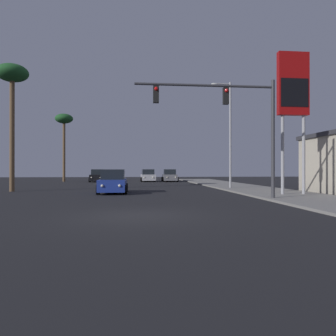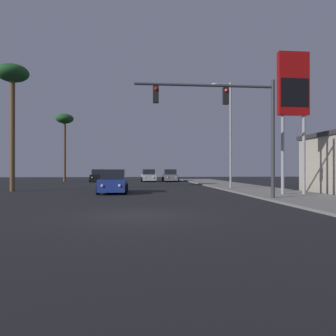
{
  "view_description": "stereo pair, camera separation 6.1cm",
  "coord_description": "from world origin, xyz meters",
  "px_view_note": "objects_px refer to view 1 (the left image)",
  "views": [
    {
      "loc": [
        -0.11,
        -11.96,
        1.7
      ],
      "look_at": [
        1.99,
        8.44,
        1.77
      ],
      "focal_mm": 35.0,
      "sensor_mm": 36.0,
      "label": 1
    },
    {
      "loc": [
        -0.05,
        -11.97,
        1.7
      ],
      "look_at": [
        1.99,
        8.44,
        1.77
      ],
      "focal_mm": 35.0,
      "sensor_mm": 36.0,
      "label": 2
    }
  ],
  "objects_px": {
    "traffic_light_mast": "(234,113)",
    "palm_tree_near": "(12,81)",
    "car_silver": "(148,176)",
    "car_black": "(98,176)",
    "street_lamp": "(229,129)",
    "car_blue": "(113,182)",
    "palm_tree_far": "(64,123)",
    "gas_station_sign": "(293,92)",
    "car_grey": "(170,176)"
  },
  "relations": [
    {
      "from": "traffic_light_mast",
      "to": "palm_tree_near",
      "type": "bearing_deg",
      "value": 149.47
    },
    {
      "from": "car_silver",
      "to": "traffic_light_mast",
      "type": "xyz_separation_m",
      "value": [
        3.52,
        -27.69,
        3.99
      ]
    },
    {
      "from": "car_black",
      "to": "street_lamp",
      "type": "relative_size",
      "value": 0.48
    },
    {
      "from": "car_black",
      "to": "traffic_light_mast",
      "type": "xyz_separation_m",
      "value": [
        10.28,
        -27.49,
        3.99
      ]
    },
    {
      "from": "car_blue",
      "to": "palm_tree_far",
      "type": "bearing_deg",
      "value": -69.99
    },
    {
      "from": "car_silver",
      "to": "gas_station_sign",
      "type": "height_order",
      "value": "gas_station_sign"
    },
    {
      "from": "car_black",
      "to": "car_blue",
      "type": "xyz_separation_m",
      "value": [
        3.39,
        -21.34,
        0.0
      ]
    },
    {
      "from": "traffic_light_mast",
      "to": "palm_tree_far",
      "type": "relative_size",
      "value": 0.83
    },
    {
      "from": "palm_tree_near",
      "to": "palm_tree_far",
      "type": "bearing_deg",
      "value": 90.92
    },
    {
      "from": "car_grey",
      "to": "car_black",
      "type": "bearing_deg",
      "value": 1.39
    },
    {
      "from": "car_blue",
      "to": "palm_tree_far",
      "type": "height_order",
      "value": "palm_tree_far"
    },
    {
      "from": "car_silver",
      "to": "palm_tree_far",
      "type": "xyz_separation_m",
      "value": [
        -11.45,
        0.95,
        7.32
      ]
    },
    {
      "from": "car_grey",
      "to": "palm_tree_near",
      "type": "bearing_deg",
      "value": 55.04
    },
    {
      "from": "traffic_light_mast",
      "to": "street_lamp",
      "type": "xyz_separation_m",
      "value": [
        2.63,
        9.86,
        0.37
      ]
    },
    {
      "from": "car_silver",
      "to": "street_lamp",
      "type": "height_order",
      "value": "street_lamp"
    },
    {
      "from": "car_black",
      "to": "gas_station_sign",
      "type": "xyz_separation_m",
      "value": [
        14.92,
        -25.01,
        5.86
      ]
    },
    {
      "from": "car_grey",
      "to": "traffic_light_mast",
      "type": "xyz_separation_m",
      "value": [
        0.55,
        -27.39,
        3.99
      ]
    },
    {
      "from": "traffic_light_mast",
      "to": "gas_station_sign",
      "type": "distance_m",
      "value": 5.58
    },
    {
      "from": "traffic_light_mast",
      "to": "palm_tree_far",
      "type": "height_order",
      "value": "palm_tree_far"
    },
    {
      "from": "street_lamp",
      "to": "gas_station_sign",
      "type": "xyz_separation_m",
      "value": [
        2.01,
        -7.39,
        1.5
      ]
    },
    {
      "from": "palm_tree_near",
      "to": "street_lamp",
      "type": "bearing_deg",
      "value": 4.03
    },
    {
      "from": "gas_station_sign",
      "to": "car_black",
      "type": "bearing_deg",
      "value": 120.81
    },
    {
      "from": "car_silver",
      "to": "street_lamp",
      "type": "distance_m",
      "value": 19.36
    },
    {
      "from": "car_silver",
      "to": "car_blue",
      "type": "xyz_separation_m",
      "value": [
        -3.37,
        -21.54,
        0.0
      ]
    },
    {
      "from": "car_silver",
      "to": "car_black",
      "type": "distance_m",
      "value": 6.76
    },
    {
      "from": "car_black",
      "to": "car_blue",
      "type": "relative_size",
      "value": 1.0
    },
    {
      "from": "gas_station_sign",
      "to": "palm_tree_far",
      "type": "bearing_deg",
      "value": 126.84
    },
    {
      "from": "car_grey",
      "to": "traffic_light_mast",
      "type": "bearing_deg",
      "value": 93.14
    },
    {
      "from": "car_silver",
      "to": "car_black",
      "type": "bearing_deg",
      "value": -0.48
    },
    {
      "from": "car_silver",
      "to": "gas_station_sign",
      "type": "bearing_deg",
      "value": 105.73
    },
    {
      "from": "car_black",
      "to": "car_blue",
      "type": "bearing_deg",
      "value": 98.67
    },
    {
      "from": "street_lamp",
      "to": "traffic_light_mast",
      "type": "bearing_deg",
      "value": -104.92
    },
    {
      "from": "car_blue",
      "to": "gas_station_sign",
      "type": "height_order",
      "value": "gas_station_sign"
    },
    {
      "from": "palm_tree_far",
      "to": "car_grey",
      "type": "bearing_deg",
      "value": -4.97
    },
    {
      "from": "palm_tree_far",
      "to": "car_black",
      "type": "bearing_deg",
      "value": -13.8
    },
    {
      "from": "car_silver",
      "to": "car_blue",
      "type": "relative_size",
      "value": 1.01
    },
    {
      "from": "car_silver",
      "to": "car_grey",
      "type": "relative_size",
      "value": 1.0
    },
    {
      "from": "street_lamp",
      "to": "palm_tree_near",
      "type": "xyz_separation_m",
      "value": [
        -17.28,
        -1.22,
        3.31
      ]
    },
    {
      "from": "car_black",
      "to": "gas_station_sign",
      "type": "relative_size",
      "value": 0.48
    },
    {
      "from": "street_lamp",
      "to": "palm_tree_far",
      "type": "bearing_deg",
      "value": 133.14
    },
    {
      "from": "car_blue",
      "to": "car_silver",
      "type": "bearing_deg",
      "value": -98.64
    },
    {
      "from": "traffic_light_mast",
      "to": "gas_station_sign",
      "type": "relative_size",
      "value": 0.86
    },
    {
      "from": "traffic_light_mast",
      "to": "car_blue",
      "type": "bearing_deg",
      "value": 138.26
    },
    {
      "from": "car_silver",
      "to": "gas_station_sign",
      "type": "distance_m",
      "value": 27.14
    },
    {
      "from": "car_grey",
      "to": "traffic_light_mast",
      "type": "distance_m",
      "value": 27.68
    },
    {
      "from": "palm_tree_far",
      "to": "palm_tree_near",
      "type": "bearing_deg",
      "value": -89.08
    },
    {
      "from": "traffic_light_mast",
      "to": "street_lamp",
      "type": "height_order",
      "value": "street_lamp"
    },
    {
      "from": "car_grey",
      "to": "palm_tree_far",
      "type": "bearing_deg",
      "value": -2.98
    },
    {
      "from": "car_silver",
      "to": "traffic_light_mast",
      "type": "height_order",
      "value": "traffic_light_mast"
    },
    {
      "from": "street_lamp",
      "to": "palm_tree_near",
      "type": "relative_size",
      "value": 0.93
    }
  ]
}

